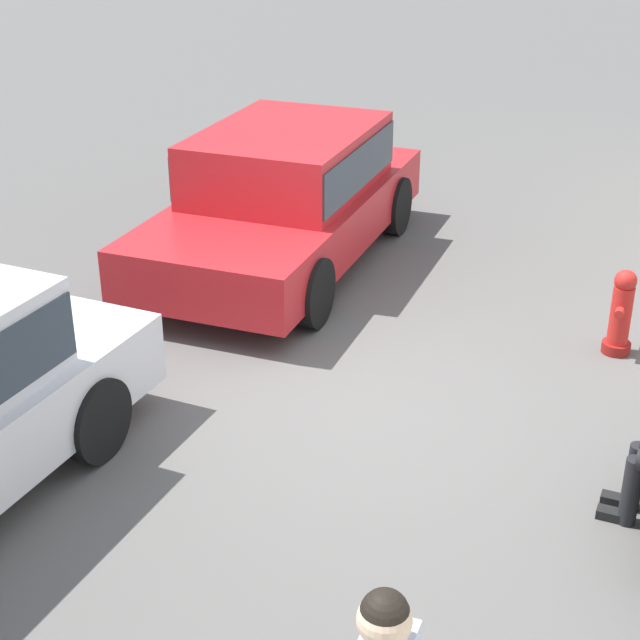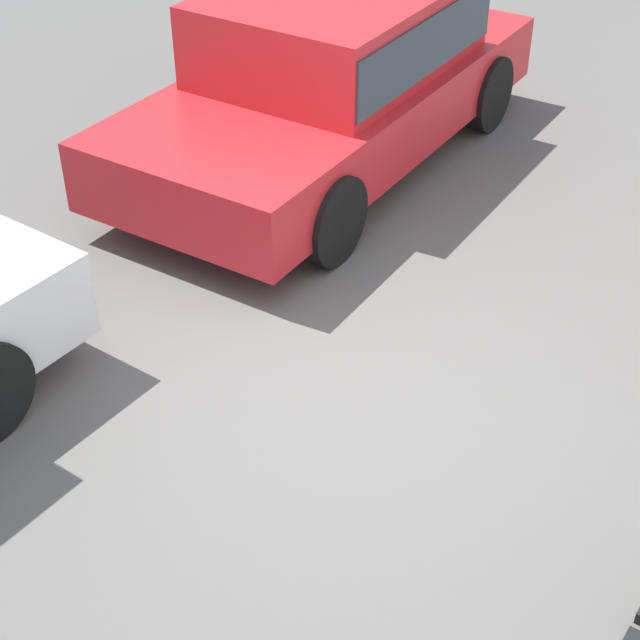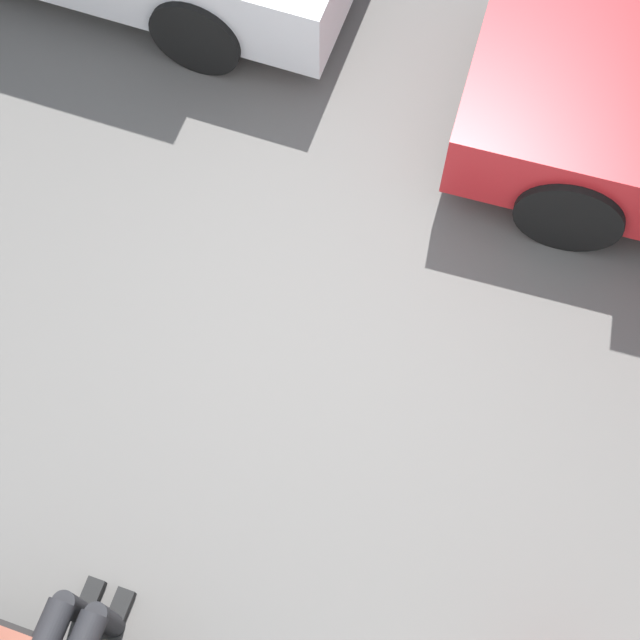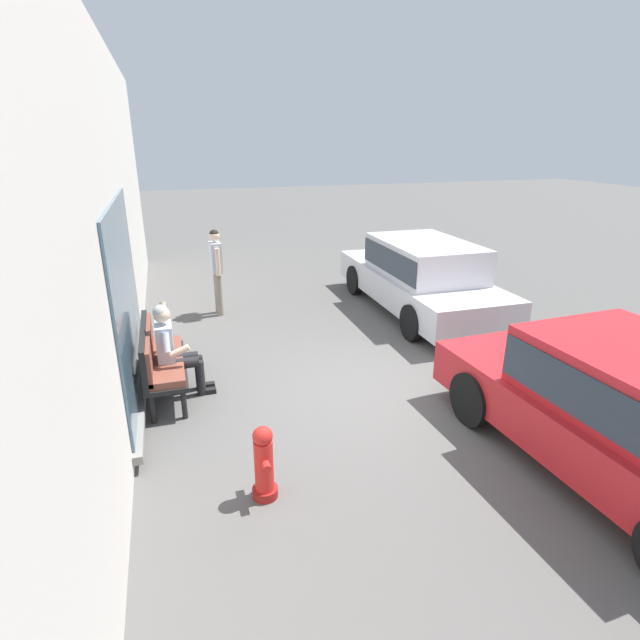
# 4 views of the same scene
# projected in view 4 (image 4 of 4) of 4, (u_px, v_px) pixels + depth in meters

# --- Properties ---
(ground_plane) EXTENTS (60.00, 60.00, 0.00)m
(ground_plane) POSITION_uv_depth(u_px,v_px,m) (371.00, 389.00, 7.22)
(ground_plane) COLOR #565451
(building_facade) EXTENTS (18.00, 0.51, 4.76)m
(building_facade) POSITION_uv_depth(u_px,v_px,m) (91.00, 240.00, 5.46)
(building_facade) COLOR beige
(building_facade) RESTS_ON ground_plane
(bench) EXTENTS (1.63, 0.55, 1.01)m
(bench) POSITION_uv_depth(u_px,v_px,m) (157.00, 357.00, 6.85)
(bench) COLOR black
(bench) RESTS_ON ground_plane
(person_on_phone) EXTENTS (0.73, 0.74, 1.35)m
(person_on_phone) POSITION_uv_depth(u_px,v_px,m) (173.00, 348.00, 6.81)
(person_on_phone) COLOR black
(person_on_phone) RESTS_ON ground_plane
(parked_car_near) EXTENTS (4.40, 2.11, 1.47)m
(parked_car_near) POSITION_uv_depth(u_px,v_px,m) (633.00, 409.00, 5.10)
(parked_car_near) COLOR red
(parked_car_near) RESTS_ON ground_plane
(parked_car_mid) EXTENTS (4.70, 1.91, 1.49)m
(parked_car_mid) POSITION_uv_depth(u_px,v_px,m) (421.00, 273.00, 10.12)
(parked_car_mid) COLOR silver
(parked_car_mid) RESTS_ON ground_plane
(pedestrian_standing) EXTENTS (0.55, 0.22, 1.73)m
(pedestrian_standing) POSITION_uv_depth(u_px,v_px,m) (216.00, 265.00, 9.90)
(pedestrian_standing) COLOR gray
(pedestrian_standing) RESTS_ON ground_plane
(fire_hydrant) EXTENTS (0.38, 0.26, 0.81)m
(fire_hydrant) POSITION_uv_depth(u_px,v_px,m) (264.00, 464.00, 4.93)
(fire_hydrant) COLOR maroon
(fire_hydrant) RESTS_ON ground_plane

